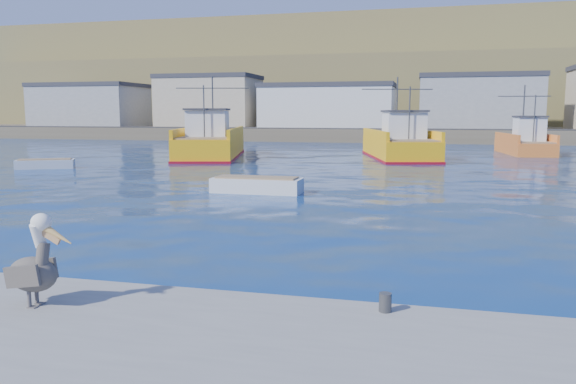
% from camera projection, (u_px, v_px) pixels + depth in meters
% --- Properties ---
extents(ground, '(260.00, 260.00, 0.00)m').
position_uv_depth(ground, '(264.00, 271.00, 12.91)').
color(ground, '#071554').
rests_on(ground, ground).
extents(dock_bollards, '(36.20, 0.20, 0.30)m').
position_uv_depth(dock_bollards, '(241.00, 291.00, 9.41)').
color(dock_bollards, '#4C4C4C').
rests_on(dock_bollards, dock).
extents(far_shore, '(200.00, 81.00, 24.00)m').
position_uv_depth(far_shore, '(411.00, 87.00, 116.64)').
color(far_shore, brown).
rests_on(far_shore, ground).
extents(trawler_yellow_a, '(7.65, 14.14, 6.79)m').
position_uv_depth(trawler_yellow_a, '(211.00, 143.00, 46.46)').
color(trawler_yellow_a, '#FFB10F').
rests_on(trawler_yellow_a, ground).
extents(trawler_yellow_b, '(7.14, 13.01, 6.65)m').
position_uv_depth(trawler_yellow_b, '(399.00, 145.00, 45.41)').
color(trawler_yellow_b, '#FFB10F').
rests_on(trawler_yellow_b, ground).
extents(boat_orange, '(4.53, 8.95, 6.13)m').
position_uv_depth(boat_orange, '(525.00, 142.00, 49.79)').
color(boat_orange, orange).
rests_on(boat_orange, ground).
extents(skiff_left, '(3.74, 2.77, 0.78)m').
position_uv_depth(skiff_left, '(45.00, 165.00, 36.87)').
color(skiff_left, silver).
rests_on(skiff_left, ground).
extents(skiff_mid, '(4.12, 1.46, 0.89)m').
position_uv_depth(skiff_mid, '(257.00, 186.00, 25.66)').
color(skiff_mid, silver).
rests_on(skiff_mid, ground).
extents(pelican, '(1.24, 0.52, 1.54)m').
position_uv_depth(pelican, '(35.00, 267.00, 9.03)').
color(pelican, '#595451').
rests_on(pelican, dock).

